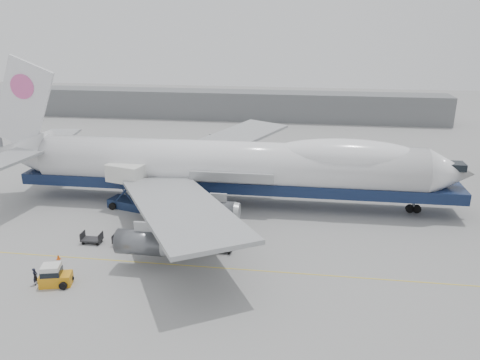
# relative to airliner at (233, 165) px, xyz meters

# --- Properties ---
(ground) EXTENTS (260.00, 260.00, 0.00)m
(ground) POSITION_rel_airliner_xyz_m (-0.64, -12.00, -5.62)
(ground) COLOR gray
(ground) RESTS_ON ground
(apron_line) EXTENTS (60.00, 0.15, 0.01)m
(apron_line) POSITION_rel_airliner_xyz_m (-0.64, -18.00, -5.62)
(apron_line) COLOR gold
(apron_line) RESTS_ON ground
(hangar) EXTENTS (110.00, 8.00, 7.00)m
(hangar) POSITION_rel_airliner_xyz_m (-10.64, 58.00, -2.12)
(hangar) COLOR slate
(hangar) RESTS_ON ground
(airliner) EXTENTS (67.00, 55.30, 19.98)m
(airliner) POSITION_rel_airliner_xyz_m (0.00, 0.00, 0.00)
(airliner) COLOR white
(airliner) RESTS_ON ground
(catering_truck) EXTENTS (5.80, 4.63, 6.17)m
(catering_truck) POSITION_rel_airliner_xyz_m (-13.91, -3.48, -2.17)
(catering_truck) COLOR #162544
(catering_truck) RESTS_ON ground
(baggage_tug) EXTENTS (3.25, 2.26, 2.16)m
(baggage_tug) POSITION_rel_airliner_xyz_m (-13.90, -23.42, -4.66)
(baggage_tug) COLOR orange
(baggage_tug) RESTS_ON ground
(ground_worker) EXTENTS (0.47, 0.67, 1.75)m
(ground_worker) POSITION_rel_airliner_xyz_m (-15.78, -23.58, -4.75)
(ground_worker) COLOR black
(ground_worker) RESTS_ON ground
(traffic_cone) EXTENTS (0.41, 0.41, 0.60)m
(traffic_cone) POSITION_rel_airliner_xyz_m (-16.15, -18.59, -5.34)
(traffic_cone) COLOR #D74C0B
(traffic_cone) RESTS_ON ground
(dolly_0) EXTENTS (2.30, 1.35, 1.30)m
(dolly_0) POSITION_rel_airliner_xyz_m (-14.22, -14.40, -5.09)
(dolly_0) COLOR #2D2D30
(dolly_0) RESTS_ON ground
(dolly_1) EXTENTS (2.30, 1.35, 1.30)m
(dolly_1) POSITION_rel_airliner_xyz_m (-10.41, -14.40, -5.09)
(dolly_1) COLOR #2D2D30
(dolly_1) RESTS_ON ground
(dolly_2) EXTENTS (2.30, 1.35, 1.30)m
(dolly_2) POSITION_rel_airliner_xyz_m (-6.60, -14.40, -5.09)
(dolly_2) COLOR #2D2D30
(dolly_2) RESTS_ON ground
(dolly_3) EXTENTS (2.30, 1.35, 1.30)m
(dolly_3) POSITION_rel_airliner_xyz_m (-2.79, -14.40, -5.09)
(dolly_3) COLOR #2D2D30
(dolly_3) RESTS_ON ground
(dolly_4) EXTENTS (2.30, 1.35, 1.30)m
(dolly_4) POSITION_rel_airliner_xyz_m (1.02, -14.40, -5.09)
(dolly_4) COLOR #2D2D30
(dolly_4) RESTS_ON ground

